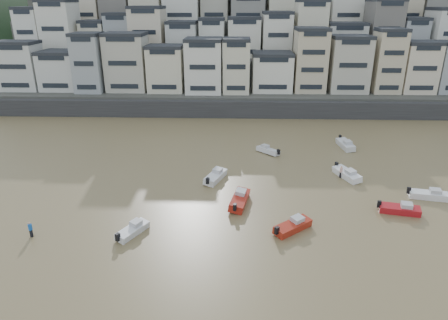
{
  "coord_description": "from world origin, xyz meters",
  "views": [
    {
      "loc": [
        3.77,
        -17.39,
        22.98
      ],
      "look_at": [
        2.15,
        30.0,
        4.0
      ],
      "focal_mm": 32.0,
      "sensor_mm": 36.0,
      "label": 1
    }
  ],
  "objects_px": {
    "boat_j": "(132,229)",
    "person_pink": "(341,172)",
    "boat_f": "(215,175)",
    "boat_i": "(346,143)",
    "boat_c": "(240,199)",
    "boat_h": "(268,150)",
    "boat_a": "(293,225)",
    "boat_b": "(400,208)",
    "person_blue": "(31,229)",
    "boat_e": "(347,173)",
    "boat_d": "(429,193)"
  },
  "relations": [
    {
      "from": "person_blue",
      "to": "boat_c",
      "type": "bearing_deg",
      "value": 19.83
    },
    {
      "from": "boat_h",
      "to": "boat_i",
      "type": "distance_m",
      "value": 13.51
    },
    {
      "from": "boat_j",
      "to": "boat_a",
      "type": "bearing_deg",
      "value": -57.05
    },
    {
      "from": "boat_f",
      "to": "person_pink",
      "type": "xyz_separation_m",
      "value": [
        17.4,
        1.43,
        0.15
      ]
    },
    {
      "from": "boat_a",
      "to": "boat_j",
      "type": "xyz_separation_m",
      "value": [
        -16.98,
        -1.33,
        -0.08
      ]
    },
    {
      "from": "boat_c",
      "to": "boat_b",
      "type": "bearing_deg",
      "value": -83.18
    },
    {
      "from": "boat_c",
      "to": "person_blue",
      "type": "xyz_separation_m",
      "value": [
        -21.76,
        -7.85,
        0.09
      ]
    },
    {
      "from": "boat_b",
      "to": "boat_j",
      "type": "distance_m",
      "value": 30.39
    },
    {
      "from": "boat_b",
      "to": "person_blue",
      "type": "xyz_separation_m",
      "value": [
        -40.34,
        -6.36,
        0.2
      ]
    },
    {
      "from": "boat_f",
      "to": "person_pink",
      "type": "distance_m",
      "value": 17.46
    },
    {
      "from": "boat_c",
      "to": "boat_h",
      "type": "height_order",
      "value": "boat_c"
    },
    {
      "from": "boat_j",
      "to": "boat_i",
      "type": "distance_m",
      "value": 40.24
    },
    {
      "from": "boat_h",
      "to": "person_blue",
      "type": "bearing_deg",
      "value": 87.84
    },
    {
      "from": "boat_c",
      "to": "boat_f",
      "type": "height_order",
      "value": "boat_c"
    },
    {
      "from": "boat_e",
      "to": "boat_d",
      "type": "height_order",
      "value": "boat_e"
    },
    {
      "from": "boat_a",
      "to": "boat_e",
      "type": "distance_m",
      "value": 16.87
    },
    {
      "from": "boat_f",
      "to": "boat_c",
      "type": "bearing_deg",
      "value": -133.76
    },
    {
      "from": "boat_j",
      "to": "person_pink",
      "type": "distance_m",
      "value": 29.74
    },
    {
      "from": "boat_d",
      "to": "person_pink",
      "type": "bearing_deg",
      "value": 158.39
    },
    {
      "from": "boat_c",
      "to": "person_pink",
      "type": "relative_size",
      "value": 3.3
    },
    {
      "from": "person_blue",
      "to": "person_pink",
      "type": "bearing_deg",
      "value": 24.38
    },
    {
      "from": "boat_h",
      "to": "boat_i",
      "type": "height_order",
      "value": "boat_i"
    },
    {
      "from": "boat_h",
      "to": "person_pink",
      "type": "relative_size",
      "value": 2.57
    },
    {
      "from": "boat_j",
      "to": "boat_h",
      "type": "relative_size",
      "value": 1.0
    },
    {
      "from": "boat_d",
      "to": "boat_e",
      "type": "bearing_deg",
      "value": 156.01
    },
    {
      "from": "boat_a",
      "to": "boat_e",
      "type": "xyz_separation_m",
      "value": [
        9.27,
        14.1,
        0.03
      ]
    },
    {
      "from": "boat_a",
      "to": "boat_i",
      "type": "xyz_separation_m",
      "value": [
        12.13,
        26.45,
        0.06
      ]
    },
    {
      "from": "boat_e",
      "to": "boat_c",
      "type": "xyz_separation_m",
      "value": [
        -14.96,
        -8.4,
        0.06
      ]
    },
    {
      "from": "boat_f",
      "to": "boat_b",
      "type": "bearing_deg",
      "value": -90.13
    },
    {
      "from": "boat_j",
      "to": "person_blue",
      "type": "distance_m",
      "value": 10.49
    },
    {
      "from": "boat_c",
      "to": "person_pink",
      "type": "height_order",
      "value": "person_pink"
    },
    {
      "from": "boat_f",
      "to": "person_pink",
      "type": "relative_size",
      "value": 3.04
    },
    {
      "from": "boat_b",
      "to": "person_pink",
      "type": "bearing_deg",
      "value": 126.59
    },
    {
      "from": "boat_h",
      "to": "person_blue",
      "type": "xyz_separation_m",
      "value": [
        -26.41,
        -25.54,
        0.26
      ]
    },
    {
      "from": "boat_f",
      "to": "person_blue",
      "type": "relative_size",
      "value": 3.04
    },
    {
      "from": "boat_a",
      "to": "boat_c",
      "type": "bearing_deg",
      "value": 95.06
    },
    {
      "from": "boat_h",
      "to": "person_blue",
      "type": "height_order",
      "value": "person_blue"
    },
    {
      "from": "boat_j",
      "to": "person_blue",
      "type": "xyz_separation_m",
      "value": [
        -10.46,
        -0.81,
        0.26
      ]
    },
    {
      "from": "person_pink",
      "to": "boat_j",
      "type": "bearing_deg",
      "value": -148.71
    },
    {
      "from": "boat_d",
      "to": "boat_b",
      "type": "bearing_deg",
      "value": -131.25
    },
    {
      "from": "person_blue",
      "to": "boat_i",
      "type": "bearing_deg",
      "value": 35.85
    },
    {
      "from": "boat_c",
      "to": "boat_f",
      "type": "distance_m",
      "value": 7.71
    },
    {
      "from": "boat_f",
      "to": "boat_i",
      "type": "distance_m",
      "value": 25.2
    },
    {
      "from": "person_pink",
      "to": "boat_h",
      "type": "bearing_deg",
      "value": 135.55
    },
    {
      "from": "boat_a",
      "to": "boat_j",
      "type": "height_order",
      "value": "boat_a"
    },
    {
      "from": "boat_a",
      "to": "person_pink",
      "type": "xyz_separation_m",
      "value": [
        8.43,
        14.12,
        0.18
      ]
    },
    {
      "from": "boat_e",
      "to": "person_pink",
      "type": "xyz_separation_m",
      "value": [
        -0.84,
        0.02,
        0.14
      ]
    },
    {
      "from": "boat_j",
      "to": "boat_d",
      "type": "distance_m",
      "value": 36.12
    },
    {
      "from": "boat_b",
      "to": "boat_f",
      "type": "height_order",
      "value": "boat_f"
    },
    {
      "from": "boat_e",
      "to": "boat_c",
      "type": "bearing_deg",
      "value": -82.58
    }
  ]
}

